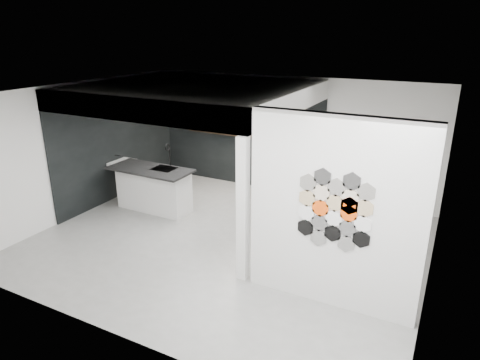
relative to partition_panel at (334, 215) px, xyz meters
name	(u,v)px	position (x,y,z in m)	size (l,w,h in m)	color
floor	(228,241)	(-2.23, 1.00, -1.40)	(7.00, 6.00, 0.01)	gray
partition_panel	(334,215)	(0.00, 0.00, 0.00)	(2.45, 0.15, 2.80)	silver
bay_clad_back	(239,139)	(-3.52, 3.97, -0.22)	(4.40, 0.04, 2.35)	black
bay_clad_left	(119,147)	(-5.70, 2.00, -0.22)	(0.04, 4.00, 2.35)	black
bulkhead	(195,94)	(-3.52, 2.00, 1.15)	(4.40, 4.00, 0.40)	silver
corner_column	(243,211)	(-1.41, 0.00, -0.22)	(0.16, 0.16, 2.35)	silver
fascia_beam	(131,109)	(-3.52, 0.08, 1.15)	(4.40, 0.16, 0.40)	silver
wall_basin	(122,164)	(-5.46, 1.80, -0.55)	(0.40, 0.60, 0.12)	silver
display_shelf	(241,136)	(-3.43, 3.87, -0.10)	(3.00, 0.15, 0.04)	black
kitchen_island	(154,188)	(-4.40, 1.58, -0.90)	(1.86, 0.83, 1.49)	silver
stockpot	(197,126)	(-4.72, 3.87, 0.00)	(0.21, 0.21, 0.17)	black
kettle	(269,135)	(-2.67, 3.87, 0.00)	(0.18, 0.18, 0.15)	black
glass_bowl	(292,139)	(-2.08, 3.87, -0.03)	(0.13, 0.13, 0.10)	gray
glass_vase	(292,138)	(-2.08, 3.87, 0.00)	(0.11, 0.11, 0.16)	gray
bottle_dark	(232,130)	(-3.67, 3.87, 0.01)	(0.07, 0.07, 0.18)	black
utensil_cup	(221,130)	(-4.00, 3.87, -0.03)	(0.08, 0.08, 0.10)	black
hex_tile_cluster	(335,210)	(0.03, -0.09, 0.10)	(1.04, 0.02, 1.16)	black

